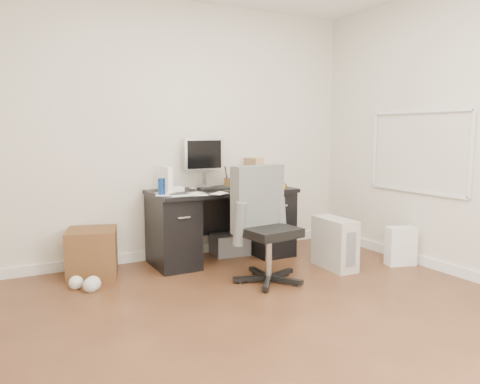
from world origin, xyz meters
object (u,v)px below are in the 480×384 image
Objects in this scene: desk at (222,222)px; lcd_monitor at (204,163)px; wicker_basket at (92,252)px; office_chair at (269,225)px; pc_tower at (335,243)px; keyboard at (222,189)px.

desk is 2.76× the size of lcd_monitor.
office_chair is at bearing -35.15° from wicker_basket.
pc_tower reaches higher than wicker_basket.
wicker_basket is at bearing 176.66° from desk.
pc_tower is (0.84, -0.82, -0.15)m from desk.
lcd_monitor is 0.52× the size of office_chair.
office_chair is at bearing -79.00° from lcd_monitor.
office_chair is (0.15, -1.08, -0.50)m from lcd_monitor.
office_chair is at bearing -79.71° from keyboard.
desk reaches higher than pc_tower.
keyboard is (-0.02, -0.04, 0.36)m from desk.
lcd_monitor is 1.23× the size of wicker_basket.
office_chair is 2.37× the size of wicker_basket.
lcd_monitor reaches higher than desk.
keyboard is at bearing 86.26° from office_chair.
pc_tower is 2.35m from wicker_basket.
lcd_monitor reaches higher than pc_tower.
pc_tower is at bearing -43.75° from lcd_monitor.
desk reaches higher than wicker_basket.
lcd_monitor is 0.37m from keyboard.
office_chair is at bearing -172.90° from pc_tower.
lcd_monitor is at bearing 119.78° from desk.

